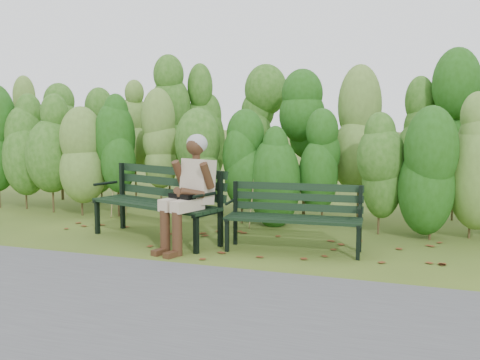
% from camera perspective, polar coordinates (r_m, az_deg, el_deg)
% --- Properties ---
extents(ground, '(80.00, 80.00, 0.00)m').
position_cam_1_polar(ground, '(6.72, -0.98, -6.70)').
color(ground, '#36491A').
extents(footpath, '(60.00, 2.50, 0.01)m').
position_cam_1_polar(footpath, '(4.79, -10.27, -12.41)').
color(footpath, '#474749').
rests_on(footpath, ground).
extents(hedge_band, '(11.04, 1.67, 2.42)m').
position_cam_1_polar(hedge_band, '(8.31, 3.42, 4.67)').
color(hedge_band, '#47381E').
rests_on(hedge_band, ground).
extents(leaf_litter, '(5.80, 2.20, 0.01)m').
position_cam_1_polar(leaf_litter, '(6.63, 0.83, -6.86)').
color(leaf_litter, brown).
rests_on(leaf_litter, ground).
extents(bench_left, '(1.89, 1.11, 0.90)m').
position_cam_1_polar(bench_left, '(7.08, -8.05, -1.70)').
color(bench_left, black).
rests_on(bench_left, ground).
extents(bench_right, '(1.57, 0.62, 0.77)m').
position_cam_1_polar(bench_right, '(6.46, 5.58, -3.20)').
color(bench_right, black).
rests_on(bench_right, ground).
extents(seated_woman, '(0.59, 0.83, 1.33)m').
position_cam_1_polar(seated_woman, '(6.46, -5.13, -0.53)').
color(seated_woman, tan).
rests_on(seated_woman, ground).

